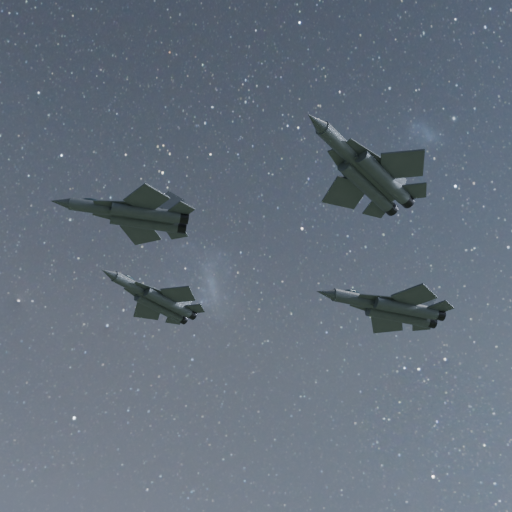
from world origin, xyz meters
TOP-DOWN VIEW (x-y plane):
  - jet_lead at (-19.13, -2.20)m, footprint 15.87×10.53m
  - jet_left at (-5.72, 18.40)m, footprint 17.30×11.82m
  - jet_right at (0.11, -20.12)m, footprint 19.08×12.91m
  - jet_slot at (21.10, -1.58)m, footprint 20.17×13.72m

SIDE VIEW (x-z plane):
  - jet_lead at x=-19.13m, z-range 154.78..158.82m
  - jet_slot at x=21.10m, z-range 156.11..161.18m
  - jet_right at x=0.11m, z-range 157.17..161.97m
  - jet_left at x=-5.72m, z-range 158.71..163.06m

